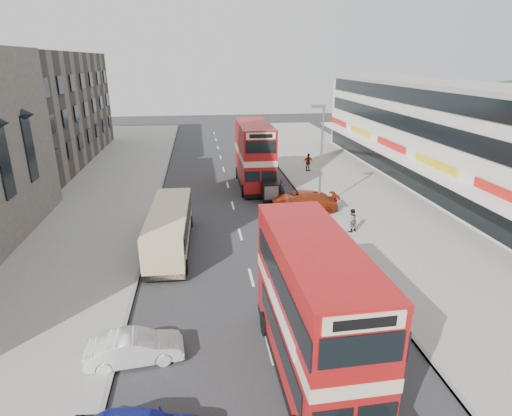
{
  "coord_description": "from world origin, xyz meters",
  "views": [
    {
      "loc": [
        -2.47,
        -11.95,
        11.15
      ],
      "look_at": [
        0.17,
        7.37,
        4.22
      ],
      "focal_mm": 29.28,
      "sensor_mm": 36.0,
      "label": 1
    }
  ],
  "objects_px": {
    "car_right_b": "(300,199)",
    "pedestrian_far": "(308,162)",
    "bus_main": "(314,311)",
    "coach": "(170,227)",
    "car_left_front": "(135,348)",
    "bus_second": "(254,155)",
    "cyclist": "(282,195)",
    "car_right_a": "(305,204)",
    "pedestrian_near": "(351,220)",
    "street_lamp": "(321,150)"
  },
  "relations": [
    {
      "from": "bus_main",
      "to": "pedestrian_far",
      "type": "bearing_deg",
      "value": -105.62
    },
    {
      "from": "bus_main",
      "to": "pedestrian_near",
      "type": "bearing_deg",
      "value": -117.22
    },
    {
      "from": "bus_second",
      "to": "coach",
      "type": "bearing_deg",
      "value": 62.17
    },
    {
      "from": "bus_second",
      "to": "cyclist",
      "type": "height_order",
      "value": "bus_second"
    },
    {
      "from": "pedestrian_far",
      "to": "pedestrian_near",
      "type": "bearing_deg",
      "value": -110.36
    },
    {
      "from": "bus_main",
      "to": "pedestrian_far",
      "type": "relative_size",
      "value": 5.15
    },
    {
      "from": "bus_main",
      "to": "cyclist",
      "type": "xyz_separation_m",
      "value": [
        2.76,
        19.69,
        -2.04
      ]
    },
    {
      "from": "bus_main",
      "to": "car_left_front",
      "type": "bearing_deg",
      "value": -15.0
    },
    {
      "from": "street_lamp",
      "to": "coach",
      "type": "relative_size",
      "value": 0.89
    },
    {
      "from": "coach",
      "to": "pedestrian_far",
      "type": "bearing_deg",
      "value": 54.22
    },
    {
      "from": "car_left_front",
      "to": "pedestrian_near",
      "type": "relative_size",
      "value": 2.26
    },
    {
      "from": "bus_second",
      "to": "car_left_front",
      "type": "height_order",
      "value": "bus_second"
    },
    {
      "from": "car_right_a",
      "to": "pedestrian_near",
      "type": "xyz_separation_m",
      "value": [
        2.12,
        -4.41,
        0.24
      ]
    },
    {
      "from": "pedestrian_far",
      "to": "cyclist",
      "type": "height_order",
      "value": "cyclist"
    },
    {
      "from": "coach",
      "to": "cyclist",
      "type": "height_order",
      "value": "coach"
    },
    {
      "from": "car_right_b",
      "to": "pedestrian_far",
      "type": "relative_size",
      "value": 2.46
    },
    {
      "from": "cyclist",
      "to": "street_lamp",
      "type": "bearing_deg",
      "value": -42.07
    },
    {
      "from": "bus_main",
      "to": "street_lamp",
      "type": "bearing_deg",
      "value": -107.93
    },
    {
      "from": "car_right_b",
      "to": "pedestrian_near",
      "type": "bearing_deg",
      "value": 20.38
    },
    {
      "from": "coach",
      "to": "car_right_a",
      "type": "height_order",
      "value": "coach"
    },
    {
      "from": "car_left_front",
      "to": "street_lamp",
      "type": "bearing_deg",
      "value": -42.36
    },
    {
      "from": "bus_second",
      "to": "car_left_front",
      "type": "xyz_separation_m",
      "value": [
        -7.8,
        -23.35,
        -2.35
      ]
    },
    {
      "from": "car_right_b",
      "to": "car_left_front",
      "type": "bearing_deg",
      "value": -31.51
    },
    {
      "from": "car_right_b",
      "to": "cyclist",
      "type": "bearing_deg",
      "value": -129.17
    },
    {
      "from": "pedestrian_near",
      "to": "cyclist",
      "type": "bearing_deg",
      "value": -86.9
    },
    {
      "from": "car_right_a",
      "to": "car_left_front",
      "type": "bearing_deg",
      "value": -34.4
    },
    {
      "from": "bus_main",
      "to": "car_left_front",
      "type": "distance_m",
      "value": 7.11
    },
    {
      "from": "car_right_a",
      "to": "cyclist",
      "type": "bearing_deg",
      "value": -152.94
    },
    {
      "from": "bus_main",
      "to": "coach",
      "type": "relative_size",
      "value": 1.04
    },
    {
      "from": "cyclist",
      "to": "car_right_a",
      "type": "bearing_deg",
      "value": -64.77
    },
    {
      "from": "car_right_a",
      "to": "pedestrian_far",
      "type": "bearing_deg",
      "value": 164.41
    },
    {
      "from": "bus_main",
      "to": "coach",
      "type": "distance_m",
      "value": 13.4
    },
    {
      "from": "bus_second",
      "to": "car_right_b",
      "type": "relative_size",
      "value": 2.26
    },
    {
      "from": "bus_second",
      "to": "pedestrian_near",
      "type": "bearing_deg",
      "value": 112.79
    },
    {
      "from": "bus_second",
      "to": "pedestrian_near",
      "type": "height_order",
      "value": "bus_second"
    },
    {
      "from": "street_lamp",
      "to": "coach",
      "type": "bearing_deg",
      "value": -153.13
    },
    {
      "from": "bus_main",
      "to": "bus_second",
      "type": "distance_m",
      "value": 24.98
    },
    {
      "from": "car_left_front",
      "to": "car_right_b",
      "type": "relative_size",
      "value": 0.82
    },
    {
      "from": "car_right_b",
      "to": "bus_main",
      "type": "bearing_deg",
      "value": -11.75
    },
    {
      "from": "car_left_front",
      "to": "cyclist",
      "type": "relative_size",
      "value": 1.8
    },
    {
      "from": "bus_main",
      "to": "pedestrian_near",
      "type": "height_order",
      "value": "bus_main"
    },
    {
      "from": "car_right_a",
      "to": "car_right_b",
      "type": "distance_m",
      "value": 1.45
    },
    {
      "from": "street_lamp",
      "to": "pedestrian_far",
      "type": "xyz_separation_m",
      "value": [
        2.21,
        11.7,
        -3.71
      ]
    },
    {
      "from": "street_lamp",
      "to": "pedestrian_far",
      "type": "distance_m",
      "value": 12.48
    },
    {
      "from": "car_left_front",
      "to": "pedestrian_far",
      "type": "relative_size",
      "value": 2.01
    },
    {
      "from": "bus_second",
      "to": "car_right_a",
      "type": "xyz_separation_m",
      "value": [
        2.85,
        -7.8,
        -2.23
      ]
    },
    {
      "from": "pedestrian_near",
      "to": "pedestrian_far",
      "type": "height_order",
      "value": "pedestrian_far"
    },
    {
      "from": "bus_second",
      "to": "car_left_front",
      "type": "distance_m",
      "value": 24.73
    },
    {
      "from": "car_right_a",
      "to": "bus_main",
      "type": "bearing_deg",
      "value": -13.31
    },
    {
      "from": "cyclist",
      "to": "car_right_b",
      "type": "bearing_deg",
      "value": -41.6
    }
  ]
}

